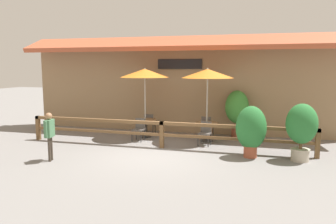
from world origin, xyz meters
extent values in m
plane|color=slate|center=(0.00, 0.00, 0.00)|extent=(60.00, 60.00, 0.00)
cube|color=#997A56|center=(0.00, 4.20, 1.80)|extent=(14.00, 0.40, 3.60)
cube|color=#B25133|center=(0.00, 3.65, 3.88)|extent=(14.28, 1.48, 0.70)
cube|color=black|center=(-0.05, 3.97, 3.00)|extent=(1.95, 0.04, 0.42)
cube|color=brown|center=(0.00, 1.05, 0.89)|extent=(10.40, 0.14, 0.11)
cube|color=brown|center=(0.00, 1.05, 0.47)|extent=(10.40, 0.10, 0.09)
cube|color=brown|center=(-5.13, 1.05, 0.47)|extent=(0.14, 0.14, 0.95)
cube|color=brown|center=(0.00, 1.05, 0.47)|extent=(0.14, 0.14, 0.95)
cube|color=brown|center=(5.13, 1.05, 0.47)|extent=(0.14, 0.14, 0.95)
cylinder|color=#B7B2A8|center=(-1.17, 2.61, 1.26)|extent=(0.06, 0.06, 2.51)
cone|color=orange|center=(-1.17, 2.61, 2.63)|extent=(1.99, 1.99, 0.34)
sphere|color=#B2ADA3|center=(-1.17, 2.61, 2.80)|extent=(0.07, 0.07, 0.07)
cylinder|color=olive|center=(-1.17, 2.61, 0.72)|extent=(0.89, 0.89, 0.05)
cylinder|color=#333333|center=(-1.17, 2.61, 0.35)|extent=(0.07, 0.07, 0.69)
cylinder|color=#333333|center=(-1.17, 2.61, 0.01)|extent=(0.49, 0.49, 0.03)
cube|color=#514C47|center=(-1.19, 1.86, 0.45)|extent=(0.45, 0.45, 0.05)
cube|color=#514C47|center=(-1.18, 2.05, 0.68)|extent=(0.40, 0.06, 0.40)
cylinder|color=#2D2D2D|center=(-1.40, 1.68, 0.21)|extent=(0.04, 0.04, 0.43)
cylinder|color=#2D2D2D|center=(-1.02, 1.66, 0.21)|extent=(0.04, 0.04, 0.43)
cylinder|color=#2D2D2D|center=(-1.37, 2.06, 0.21)|extent=(0.04, 0.04, 0.43)
cylinder|color=#2D2D2D|center=(-0.99, 2.04, 0.21)|extent=(0.04, 0.04, 0.43)
cube|color=#514C47|center=(-1.23, 3.37, 0.45)|extent=(0.45, 0.45, 0.05)
cube|color=#514C47|center=(-1.22, 3.18, 0.68)|extent=(0.40, 0.06, 0.40)
cylinder|color=#2D2D2D|center=(-1.05, 3.57, 0.21)|extent=(0.04, 0.04, 0.43)
cylinder|color=#2D2D2D|center=(-1.43, 3.55, 0.21)|extent=(0.04, 0.04, 0.43)
cylinder|color=#2D2D2D|center=(-1.03, 3.19, 0.21)|extent=(0.04, 0.04, 0.43)
cylinder|color=#2D2D2D|center=(-1.41, 3.17, 0.21)|extent=(0.04, 0.04, 0.43)
cylinder|color=#B7B2A8|center=(1.38, 2.54, 1.26)|extent=(0.06, 0.06, 2.51)
cone|color=orange|center=(1.38, 2.54, 2.63)|extent=(1.99, 1.99, 0.34)
sphere|color=#B2ADA3|center=(1.38, 2.54, 2.80)|extent=(0.07, 0.07, 0.07)
cylinder|color=olive|center=(1.38, 2.54, 0.72)|extent=(0.89, 0.89, 0.05)
cylinder|color=#333333|center=(1.38, 2.54, 0.35)|extent=(0.07, 0.07, 0.69)
cylinder|color=#333333|center=(1.38, 2.54, 0.01)|extent=(0.49, 0.49, 0.03)
cube|color=#514C47|center=(1.42, 1.79, 0.45)|extent=(0.47, 0.47, 0.05)
cube|color=#514C47|center=(1.44, 1.98, 0.68)|extent=(0.40, 0.09, 0.40)
cylinder|color=#2D2D2D|center=(1.21, 1.62, 0.21)|extent=(0.04, 0.04, 0.43)
cylinder|color=#2D2D2D|center=(1.58, 1.58, 0.21)|extent=(0.04, 0.04, 0.43)
cylinder|color=#2D2D2D|center=(1.26, 2.00, 0.21)|extent=(0.04, 0.04, 0.43)
cylinder|color=#2D2D2D|center=(1.63, 1.95, 0.21)|extent=(0.04, 0.04, 0.43)
cube|color=#514C47|center=(1.30, 3.29, 0.45)|extent=(0.48, 0.48, 0.05)
cube|color=#514C47|center=(1.27, 3.10, 0.68)|extent=(0.40, 0.10, 0.40)
cylinder|color=#2D2D2D|center=(1.52, 3.45, 0.21)|extent=(0.04, 0.04, 0.43)
cylinder|color=#2D2D2D|center=(1.14, 3.51, 0.21)|extent=(0.04, 0.04, 0.43)
cylinder|color=#2D2D2D|center=(1.46, 3.07, 0.21)|extent=(0.04, 0.04, 0.43)
cylinder|color=#2D2D2D|center=(1.08, 3.13, 0.21)|extent=(0.04, 0.04, 0.43)
cylinder|color=#9E4C33|center=(3.08, 0.62, 0.19)|extent=(0.41, 0.41, 0.38)
cylinder|color=#9E4C33|center=(3.08, 0.62, 0.36)|extent=(0.45, 0.45, 0.04)
ellipsoid|color=#287033|center=(3.08, 0.62, 0.97)|extent=(0.96, 0.86, 1.38)
cylinder|color=#B7AD99|center=(4.57, 0.61, 0.19)|extent=(0.53, 0.53, 0.38)
cylinder|color=#B7AD99|center=(4.57, 0.61, 0.36)|extent=(0.58, 0.58, 0.04)
cylinder|color=brown|center=(4.57, 0.61, 0.56)|extent=(0.10, 0.10, 0.37)
ellipsoid|color=#287033|center=(4.57, 0.61, 1.16)|extent=(0.94, 0.84, 1.23)
cylinder|color=brown|center=(2.45, 3.55, 0.21)|extent=(0.39, 0.39, 0.41)
cylinder|color=brown|center=(2.45, 3.55, 0.39)|extent=(0.42, 0.42, 0.04)
cylinder|color=brown|center=(2.45, 3.55, 0.61)|extent=(0.07, 0.07, 0.40)
ellipsoid|color=#3D8E38|center=(2.45, 3.55, 1.26)|extent=(0.95, 0.85, 1.34)
cylinder|color=#42382D|center=(-2.87, -1.35, 0.38)|extent=(0.08, 0.08, 0.75)
cylinder|color=#42382D|center=(-2.83, -1.50, 0.38)|extent=(0.08, 0.08, 0.75)
cube|color=#4C7F56|center=(-2.85, -1.43, 1.02)|extent=(0.27, 0.44, 0.53)
cylinder|color=#4C7F56|center=(-2.90, -1.20, 1.02)|extent=(0.07, 0.07, 0.51)
cylinder|color=#4C7F56|center=(-2.80, -1.65, 1.02)|extent=(0.07, 0.07, 0.51)
sphere|color=#9E704C|center=(-2.85, -1.43, 1.40)|extent=(0.20, 0.20, 0.20)
camera|label=1|loc=(3.24, -9.93, 2.88)|focal=35.00mm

